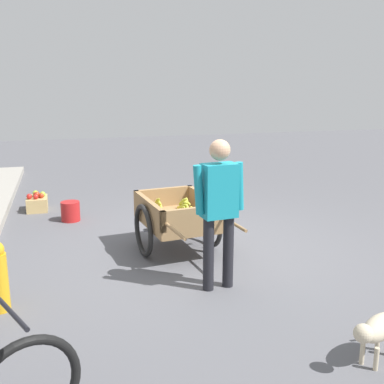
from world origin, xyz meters
name	(u,v)px	position (x,y,z in m)	size (l,w,h in m)	color
ground_plane	(201,250)	(0.00, 0.00, 0.00)	(24.00, 24.00, 0.00)	#56565B
fruit_cart	(178,217)	(0.05, 0.29, 0.43)	(1.73, 1.01, 0.69)	#937047
vendor_person	(219,202)	(-1.09, 0.14, 0.90)	(0.24, 0.54, 1.52)	black
dog	(377,329)	(-2.64, -0.58, 0.27)	(0.39, 0.60, 0.40)	beige
plastic_bucket	(71,211)	(1.73, 1.54, 0.15)	(0.28, 0.28, 0.29)	#B21E1E
apple_crate	(37,203)	(2.47, 2.05, 0.13)	(0.44, 0.32, 0.31)	tan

